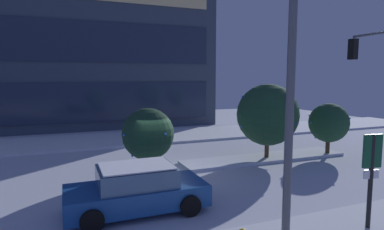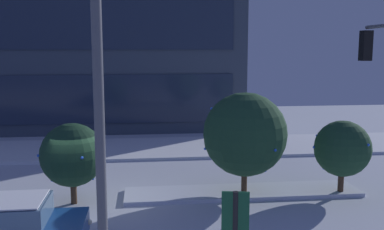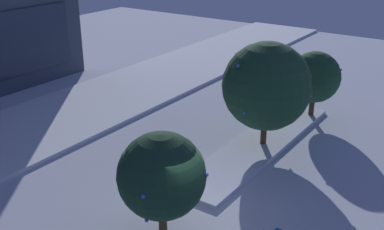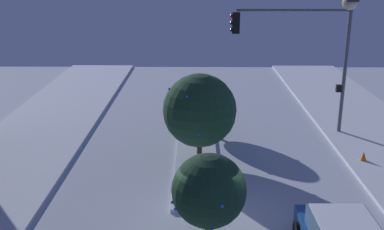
{
  "view_description": "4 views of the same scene",
  "coord_description": "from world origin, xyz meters",
  "px_view_note": "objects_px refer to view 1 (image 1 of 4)",
  "views": [
    {
      "loc": [
        -3.84,
        -13.32,
        4.17
      ],
      "look_at": [
        2.22,
        2.15,
        2.29
      ],
      "focal_mm": 29.95,
      "sensor_mm": 36.0,
      "label": 1
    },
    {
      "loc": [
        1.87,
        -15.55,
        5.49
      ],
      "look_at": [
        3.9,
        2.31,
        2.82
      ],
      "focal_mm": 41.42,
      "sensor_mm": 36.0,
      "label": 2
    },
    {
      "loc": [
        -8.68,
        -6.35,
        7.63
      ],
      "look_at": [
        1.21,
        0.47,
        2.73
      ],
      "focal_mm": 44.11,
      "sensor_mm": 36.0,
      "label": 3
    },
    {
      "loc": [
        -13.0,
        0.5,
        8.1
      ],
      "look_at": [
        4.36,
        0.68,
        2.56
      ],
      "focal_mm": 43.09,
      "sensor_mm": 36.0,
      "label": 4
    }
  ],
  "objects_px": {
    "decorated_tree_right_of_median": "(148,134)",
    "decorated_tree_left_of_median": "(329,123)",
    "car_near": "(137,190)",
    "decorated_tree_median": "(268,115)",
    "street_lamp_arched": "(265,48)",
    "parking_info_sign": "(371,170)"
  },
  "relations": [
    {
      "from": "decorated_tree_left_of_median",
      "to": "decorated_tree_right_of_median",
      "type": "bearing_deg",
      "value": 179.09
    },
    {
      "from": "parking_info_sign",
      "to": "decorated_tree_median",
      "type": "distance_m",
      "value": 7.96
    },
    {
      "from": "street_lamp_arched",
      "to": "decorated_tree_left_of_median",
      "type": "distance_m",
      "value": 10.82
    },
    {
      "from": "street_lamp_arched",
      "to": "decorated_tree_median",
      "type": "height_order",
      "value": "street_lamp_arched"
    },
    {
      "from": "decorated_tree_median",
      "to": "decorated_tree_left_of_median",
      "type": "bearing_deg",
      "value": -6.31
    },
    {
      "from": "street_lamp_arched",
      "to": "parking_info_sign",
      "type": "relative_size",
      "value": 2.77
    },
    {
      "from": "car_near",
      "to": "decorated_tree_median",
      "type": "distance_m",
      "value": 8.73
    },
    {
      "from": "car_near",
      "to": "decorated_tree_median",
      "type": "xyz_separation_m",
      "value": [
        7.58,
        4.0,
        1.64
      ]
    },
    {
      "from": "car_near",
      "to": "decorated_tree_right_of_median",
      "type": "xyz_separation_m",
      "value": [
        1.29,
        3.75,
        1.08
      ]
    },
    {
      "from": "decorated_tree_left_of_median",
      "to": "decorated_tree_right_of_median",
      "type": "height_order",
      "value": "decorated_tree_right_of_median"
    },
    {
      "from": "car_near",
      "to": "street_lamp_arched",
      "type": "bearing_deg",
      "value": -41.48
    },
    {
      "from": "street_lamp_arched",
      "to": "decorated_tree_right_of_median",
      "type": "xyz_separation_m",
      "value": [
        -1.63,
        6.3,
        -3.17
      ]
    },
    {
      "from": "car_near",
      "to": "decorated_tree_right_of_median",
      "type": "relative_size",
      "value": 1.52
    },
    {
      "from": "decorated_tree_median",
      "to": "decorated_tree_right_of_median",
      "type": "distance_m",
      "value": 6.33
    },
    {
      "from": "car_near",
      "to": "decorated_tree_median",
      "type": "relative_size",
      "value": 1.13
    },
    {
      "from": "decorated_tree_median",
      "to": "decorated_tree_left_of_median",
      "type": "distance_m",
      "value": 3.72
    },
    {
      "from": "car_near",
      "to": "decorated_tree_median",
      "type": "height_order",
      "value": "decorated_tree_median"
    },
    {
      "from": "car_near",
      "to": "street_lamp_arched",
      "type": "distance_m",
      "value": 5.74
    },
    {
      "from": "car_near",
      "to": "parking_info_sign",
      "type": "xyz_separation_m",
      "value": [
        5.58,
        -3.68,
        1.03
      ]
    },
    {
      "from": "decorated_tree_right_of_median",
      "to": "decorated_tree_left_of_median",
      "type": "bearing_deg",
      "value": -0.91
    },
    {
      "from": "decorated_tree_median",
      "to": "decorated_tree_right_of_median",
      "type": "xyz_separation_m",
      "value": [
        -6.3,
        -0.25,
        -0.56
      ]
    },
    {
      "from": "street_lamp_arched",
      "to": "decorated_tree_left_of_median",
      "type": "relative_size",
      "value": 2.63
    }
  ]
}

